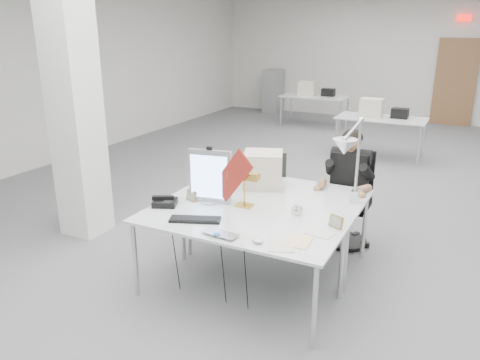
# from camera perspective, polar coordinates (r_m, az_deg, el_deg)

# --- Properties ---
(room_shell) EXTENTS (10.04, 14.04, 3.24)m
(room_shell) POSITION_cam_1_polar(r_m,az_deg,el_deg) (6.24, 11.27, 11.74)
(room_shell) COLOR #5D5D5F
(room_shell) RESTS_ON ground
(desk_main) EXTENTS (1.80, 0.90, 0.02)m
(desk_main) POSITION_cam_1_polar(r_m,az_deg,el_deg) (4.08, -0.27, -5.17)
(desk_main) COLOR silver
(desk_main) RESTS_ON room_shell
(desk_second) EXTENTS (1.80, 0.90, 0.02)m
(desk_second) POSITION_cam_1_polar(r_m,az_deg,el_deg) (4.85, 4.55, -1.37)
(desk_second) COLOR silver
(desk_second) RESTS_ON room_shell
(bg_desk_a) EXTENTS (1.60, 0.80, 0.02)m
(bg_desk_a) POSITION_cam_1_polar(r_m,az_deg,el_deg) (9.11, 16.88, 7.21)
(bg_desk_a) COLOR silver
(bg_desk_a) RESTS_ON room_shell
(bg_desk_b) EXTENTS (1.60, 0.80, 0.02)m
(bg_desk_b) POSITION_cam_1_polar(r_m,az_deg,el_deg) (11.69, 9.11, 10.04)
(bg_desk_b) COLOR silver
(bg_desk_b) RESTS_ON room_shell
(filing_cabinet) EXTENTS (0.45, 0.55, 1.20)m
(filing_cabinet) POSITION_cam_1_polar(r_m,az_deg,el_deg) (13.64, 4.07, 10.76)
(filing_cabinet) COLOR gray
(filing_cabinet) RESTS_ON room_shell
(office_chair) EXTENTS (0.55, 0.55, 1.10)m
(office_chair) POSITION_cam_1_polar(r_m,az_deg,el_deg) (5.32, 13.10, -2.22)
(office_chair) COLOR black
(office_chair) RESTS_ON room_shell
(seated_person) EXTENTS (0.48, 0.59, 0.87)m
(seated_person) POSITION_cam_1_polar(r_m,az_deg,el_deg) (5.16, 13.24, 1.26)
(seated_person) COLOR black
(seated_person) RESTS_ON office_chair
(monitor) EXTENTS (0.42, 0.11, 0.52)m
(monitor) POSITION_cam_1_polar(r_m,az_deg,el_deg) (4.43, -3.68, 0.44)
(monitor) COLOR #A4A4A9
(monitor) RESTS_ON desk_main
(pennant) EXTENTS (0.49, 0.16, 0.55)m
(pennant) POSITION_cam_1_polar(r_m,az_deg,el_deg) (4.26, -0.93, 0.50)
(pennant) COLOR maroon
(pennant) RESTS_ON monitor
(keyboard) EXTENTS (0.46, 0.30, 0.02)m
(keyboard) POSITION_cam_1_polar(r_m,az_deg,el_deg) (4.09, -5.49, -4.82)
(keyboard) COLOR black
(keyboard) RESTS_ON desk_main
(laptop) EXTENTS (0.33, 0.23, 0.02)m
(laptop) POSITION_cam_1_polar(r_m,az_deg,el_deg) (3.77, -2.84, -6.86)
(laptop) COLOR #A5A6AA
(laptop) RESTS_ON desk_main
(mouse) EXTENTS (0.11, 0.08, 0.04)m
(mouse) POSITION_cam_1_polar(r_m,az_deg,el_deg) (3.67, 2.16, -7.44)
(mouse) COLOR silver
(mouse) RESTS_ON desk_main
(bankers_lamp) EXTENTS (0.30, 0.13, 0.34)m
(bankers_lamp) POSITION_cam_1_polar(r_m,az_deg,el_deg) (4.34, 0.55, -1.15)
(bankers_lamp) COLOR gold
(bankers_lamp) RESTS_ON desk_main
(desk_phone) EXTENTS (0.28, 0.26, 0.05)m
(desk_phone) POSITION_cam_1_polar(r_m,az_deg,el_deg) (4.47, -9.12, -2.73)
(desk_phone) COLOR black
(desk_phone) RESTS_ON desk_main
(picture_frame_left) EXTENTS (0.14, 0.07, 0.10)m
(picture_frame_left) POSITION_cam_1_polar(r_m,az_deg,el_deg) (4.55, -5.94, -1.90)
(picture_frame_left) COLOR #A97449
(picture_frame_left) RESTS_ON desk_main
(picture_frame_right) EXTENTS (0.14, 0.09, 0.11)m
(picture_frame_right) POSITION_cam_1_polar(r_m,az_deg,el_deg) (4.01, 11.64, -4.98)
(picture_frame_right) COLOR #9D7C44
(picture_frame_right) RESTS_ON desk_main
(desk_clock) EXTENTS (0.10, 0.04, 0.10)m
(desk_clock) POSITION_cam_1_polar(r_m,az_deg,el_deg) (4.21, 6.96, -3.61)
(desk_clock) COLOR #B4B4B9
(desk_clock) RESTS_ON desk_main
(paper_stack_a) EXTENTS (0.30, 0.34, 0.01)m
(paper_stack_a) POSITION_cam_1_polar(r_m,az_deg,el_deg) (3.68, 5.06, -7.73)
(paper_stack_a) COLOR silver
(paper_stack_a) RESTS_ON desk_main
(paper_stack_b) EXTENTS (0.19, 0.26, 0.01)m
(paper_stack_b) POSITION_cam_1_polar(r_m,az_deg,el_deg) (3.73, 7.25, -7.40)
(paper_stack_b) COLOR #FDD997
(paper_stack_b) RESTS_ON desk_main
(paper_stack_c) EXTENTS (0.24, 0.18, 0.01)m
(paper_stack_c) POSITION_cam_1_polar(r_m,az_deg,el_deg) (3.89, 9.69, -6.42)
(paper_stack_c) COLOR silver
(paper_stack_c) RESTS_ON desk_main
(beige_monitor) EXTENTS (0.50, 0.49, 0.37)m
(beige_monitor) POSITION_cam_1_polar(r_m,az_deg,el_deg) (4.88, 2.83, 1.28)
(beige_monitor) COLOR beige
(beige_monitor) RESTS_ON desk_second
(architect_lamp) EXTENTS (0.31, 0.70, 0.86)m
(architect_lamp) POSITION_cam_1_polar(r_m,az_deg,el_deg) (4.26, 13.42, 1.72)
(architect_lamp) COLOR silver
(architect_lamp) RESTS_ON desk_second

